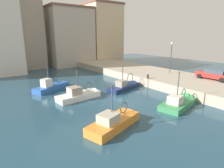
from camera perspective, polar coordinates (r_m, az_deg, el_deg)
water_surface at (r=20.82m, az=0.78°, el=-5.16°), size 80.00×80.00×0.00m
quay_wall at (r=28.78m, az=19.41°, el=0.86°), size 9.00×56.00×1.20m
fishing_boat_blue at (r=26.33m, az=-17.46°, el=-1.28°), size 5.96×4.00×4.44m
fishing_boat_navy at (r=25.50m, az=4.12°, el=-1.18°), size 6.39×3.08×3.97m
fishing_boat_orange at (r=15.32m, az=1.28°, el=-12.30°), size 5.99×3.23×4.23m
fishing_boat_white at (r=21.97m, az=-9.32°, el=-3.92°), size 5.90×2.30×4.14m
fishing_boat_green at (r=20.71m, az=19.88°, el=-5.87°), size 5.95×3.17×4.63m
parked_car_red at (r=28.87m, az=28.69°, el=2.61°), size 1.93×4.40×1.40m
mooring_bollard_mid at (r=26.62m, az=10.91°, el=2.30°), size 0.28×0.28×0.55m
quay_streetlamp at (r=30.88m, az=17.64°, el=9.16°), size 0.36×0.36×4.83m
waterfront_building_central at (r=45.27m, az=-26.26°, el=14.15°), size 8.58×7.57×15.53m
waterfront_building_east_mid at (r=46.15m, az=-12.71°, el=13.87°), size 10.10×7.31×13.33m
waterfront_building_east at (r=51.68m, az=-2.80°, el=15.25°), size 8.81×7.72×15.12m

